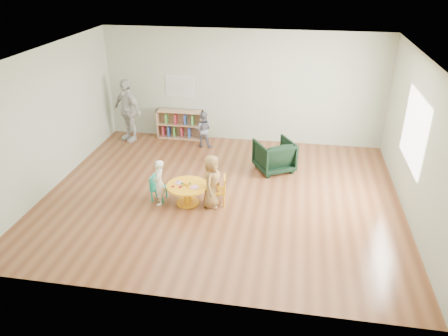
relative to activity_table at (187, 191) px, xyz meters
name	(u,v)px	position (x,y,z in m)	size (l,w,h in m)	color
room	(222,105)	(0.61, 0.42, 1.61)	(7.10, 7.00, 2.80)	brown
activity_table	(187,191)	(0.00, 0.00, 0.00)	(0.80, 0.80, 0.44)	#FEAD15
kid_chair_left	(157,187)	(-0.62, 0.03, 0.00)	(0.29, 0.29, 0.52)	#1C9A7A
kid_chair_right	(220,190)	(0.62, 0.09, 0.03)	(0.36, 0.36, 0.58)	#FEAD15
bookshelf	(180,124)	(-1.02, 3.28, 0.09)	(1.20, 0.30, 0.75)	tan
alphabet_poster	(180,86)	(-1.01, 3.41, 1.07)	(0.74, 0.01, 0.54)	white
armchair	(274,156)	(1.55, 1.74, 0.08)	(0.76, 0.78, 0.71)	black
child_left	(159,183)	(-0.53, -0.09, 0.18)	(0.33, 0.22, 0.91)	white
child_right	(212,181)	(0.48, -0.01, 0.25)	(0.51, 0.33, 1.05)	yellow
toddler	(203,130)	(-0.29, 2.80, 0.17)	(0.44, 0.34, 0.90)	#171E39
adult_caretaker	(127,110)	(-2.28, 2.92, 0.52)	(0.94, 0.39, 1.60)	silver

